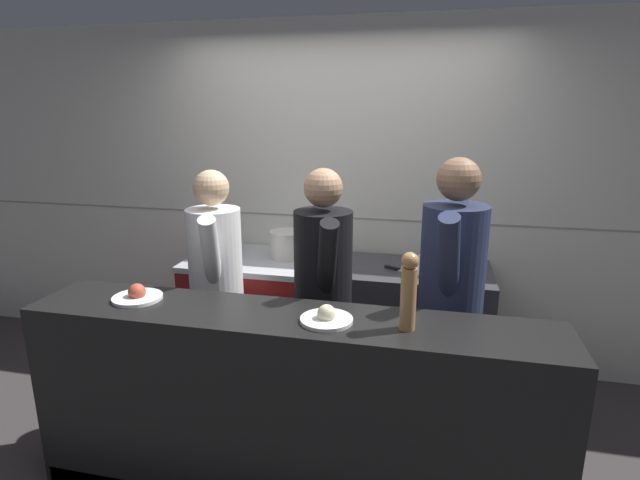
# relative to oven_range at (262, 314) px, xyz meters

# --- Properties ---
(ground_plane) EXTENTS (14.00, 14.00, 0.00)m
(ground_plane) POSITION_rel_oven_range_xyz_m (0.52, -1.05, -0.45)
(ground_plane) COLOR #383333
(wall_back_tiled) EXTENTS (8.00, 0.06, 2.60)m
(wall_back_tiled) POSITION_rel_oven_range_xyz_m (0.52, 0.40, 0.85)
(wall_back_tiled) COLOR silver
(wall_back_tiled) RESTS_ON ground_plane
(oven_range) EXTENTS (1.03, 0.71, 0.90)m
(oven_range) POSITION_rel_oven_range_xyz_m (0.00, 0.00, 0.00)
(oven_range) COLOR maroon
(oven_range) RESTS_ON ground_plane
(prep_counter) EXTENTS (1.12, 0.65, 0.89)m
(prep_counter) POSITION_rel_oven_range_xyz_m (1.09, -0.00, -0.00)
(prep_counter) COLOR #38383D
(prep_counter) RESTS_ON ground_plane
(pass_counter) EXTENTS (2.61, 0.45, 1.01)m
(pass_counter) POSITION_rel_oven_range_xyz_m (0.57, -1.22, 0.05)
(pass_counter) COLOR black
(pass_counter) RESTS_ON ground_plane
(stock_pot) EXTENTS (0.24, 0.24, 0.18)m
(stock_pot) POSITION_rel_oven_range_xyz_m (-0.29, 0.00, 0.54)
(stock_pot) COLOR #2D2D33
(stock_pot) RESTS_ON oven_range
(sauce_pot) EXTENTS (0.27, 0.27, 0.20)m
(sauce_pot) POSITION_rel_oven_range_xyz_m (0.20, 0.06, 0.55)
(sauce_pot) COLOR beige
(sauce_pot) RESTS_ON oven_range
(mixing_bowl_steel) EXTENTS (0.26, 0.26, 0.11)m
(mixing_bowl_steel) POSITION_rel_oven_range_xyz_m (1.16, 0.02, 0.50)
(mixing_bowl_steel) COLOR #B7BABF
(mixing_bowl_steel) RESTS_ON prep_counter
(chefs_knife) EXTENTS (0.37, 0.19, 0.02)m
(chefs_knife) POSITION_rel_oven_range_xyz_m (1.07, -0.09, 0.45)
(chefs_knife) COLOR #B7BABF
(chefs_knife) RESTS_ON prep_counter
(plated_dish_main) EXTENTS (0.25, 0.25, 0.09)m
(plated_dish_main) POSITION_rel_oven_range_xyz_m (-0.24, -1.19, 0.58)
(plated_dish_main) COLOR white
(plated_dish_main) RESTS_ON pass_counter
(plated_dish_appetiser) EXTENTS (0.25, 0.25, 0.09)m
(plated_dish_appetiser) POSITION_rel_oven_range_xyz_m (0.77, -1.24, 0.58)
(plated_dish_appetiser) COLOR white
(plated_dish_appetiser) RESTS_ON pass_counter
(pepper_mill) EXTENTS (0.08, 0.08, 0.36)m
(pepper_mill) POSITION_rel_oven_range_xyz_m (1.14, -1.24, 0.75)
(pepper_mill) COLOR #AD7A47
(pepper_mill) RESTS_ON pass_counter
(chef_head_cook) EXTENTS (0.42, 0.70, 1.62)m
(chef_head_cook) POSITION_rel_oven_range_xyz_m (-0.06, -0.62, 0.45)
(chef_head_cook) COLOR black
(chef_head_cook) RESTS_ON ground_plane
(chef_sous) EXTENTS (0.43, 0.71, 1.65)m
(chef_sous) POSITION_rel_oven_range_xyz_m (0.63, -0.67, 0.47)
(chef_sous) COLOR black
(chef_sous) RESTS_ON ground_plane
(chef_line) EXTENTS (0.40, 0.76, 1.72)m
(chef_line) POSITION_rel_oven_range_xyz_m (1.35, -0.67, 0.51)
(chef_line) COLOR black
(chef_line) RESTS_ON ground_plane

